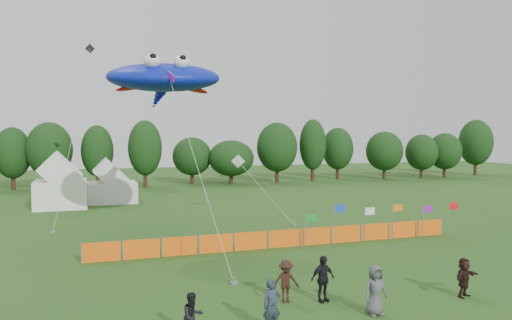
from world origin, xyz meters
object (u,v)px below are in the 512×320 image
object	(u,v)px
spectator_c	(286,281)
spectator_a	(272,306)
tent_left	(61,185)
spectator_b	(193,317)
spectator_d	(323,279)
tent_right	(112,186)
spectator_e	(375,290)
spectator_f	(464,277)
barrier_fence	(284,238)
stingray_kite	(163,79)

from	to	relation	value
spectator_c	spectator_a	bearing A→B (deg)	-117.81
tent_left	spectator_b	xyz separation A→B (m)	(5.08, -31.73, -1.21)
spectator_c	spectator_d	xyz separation A→B (m)	(1.37, -0.39, 0.08)
tent_right	spectator_e	distance (m)	34.28
spectator_e	tent_left	bearing A→B (deg)	104.21
spectator_d	spectator_e	world-z (taller)	spectator_e
spectator_e	spectator_f	xyz separation A→B (m)	(4.44, 0.54, -0.12)
spectator_b	tent_right	bearing A→B (deg)	70.59
barrier_fence	spectator_c	distance (m)	9.39
stingray_kite	spectator_f	bearing A→B (deg)	-57.70
tent_right	stingray_kite	world-z (taller)	stingray_kite
barrier_fence	spectator_f	size ratio (longest dim) A/B	13.94
tent_left	barrier_fence	size ratio (longest dim) A/B	0.20
spectator_c	spectator_f	distance (m)	7.15
tent_right	spectator_e	bearing A→B (deg)	-77.75
stingray_kite	spectator_b	bearing A→B (deg)	-95.56
tent_right	spectator_b	world-z (taller)	tent_right
tent_right	barrier_fence	bearing A→B (deg)	-69.83
spectator_d	spectator_f	distance (m)	5.73
barrier_fence	spectator_a	bearing A→B (deg)	-114.17
tent_right	spectator_a	xyz separation A→B (m)	(3.22, -33.74, -0.73)
tent_left	barrier_fence	xyz separation A→B (m)	(12.71, -20.67, -1.48)
spectator_e	spectator_d	bearing A→B (deg)	114.95
tent_left	spectator_b	world-z (taller)	tent_left
spectator_b	spectator_f	world-z (taller)	spectator_f
spectator_c	spectator_e	size ratio (longest dim) A/B	0.90
tent_right	spectator_d	xyz separation A→B (m)	(6.14, -31.61, -0.71)
tent_left	stingray_kite	xyz separation A→B (m)	(6.61, -16.02, 7.87)
tent_right	spectator_c	world-z (taller)	tent_right
barrier_fence	stingray_kite	distance (m)	12.09
tent_right	barrier_fence	size ratio (longest dim) A/B	0.21
tent_right	barrier_fence	xyz separation A→B (m)	(8.26, -22.50, -1.11)
spectator_c	stingray_kite	bearing A→B (deg)	104.75
barrier_fence	stingray_kite	bearing A→B (deg)	142.65
barrier_fence	spectator_e	xyz separation A→B (m)	(-0.99, -10.99, 0.40)
tent_left	spectator_f	xyz separation A→B (m)	(16.15, -31.12, -1.19)
spectator_b	spectator_d	distance (m)	5.84
spectator_c	spectator_e	bearing A→B (deg)	-38.55
tent_right	spectator_c	xyz separation A→B (m)	(4.77, -31.21, -0.79)
barrier_fence	spectator_c	size ratio (longest dim) A/B	13.41
spectator_c	spectator_d	bearing A→B (deg)	-12.30
spectator_a	barrier_fence	bearing A→B (deg)	62.89
spectator_d	tent_left	bearing A→B (deg)	99.72
tent_left	spectator_c	distance (m)	30.82
spectator_a	tent_left	bearing A→B (deg)	100.56
tent_left	stingray_kite	bearing A→B (deg)	-67.58
spectator_d	stingray_kite	bearing A→B (deg)	96.26
barrier_fence	tent_left	bearing A→B (deg)	121.58
barrier_fence	stingray_kite	xyz separation A→B (m)	(-6.10, 4.65, 9.35)
spectator_e	stingray_kite	bearing A→B (deg)	101.99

